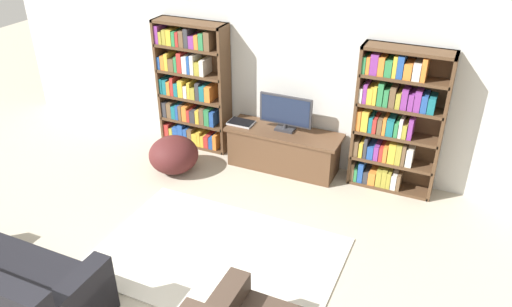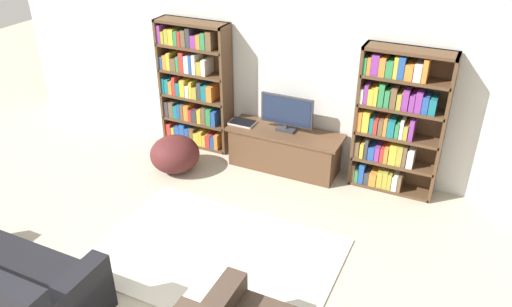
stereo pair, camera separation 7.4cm
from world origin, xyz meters
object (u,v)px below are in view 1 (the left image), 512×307
Objects in this scene: tv_stand at (283,149)px; television at (286,112)px; bookshelf_right at (394,121)px; beanbag_ottoman at (174,155)px; bookshelf_left at (192,87)px; laptop at (241,123)px.

television is (0.00, 0.04, 0.51)m from tv_stand.
television is at bearing -176.08° from bookshelf_right.
bookshelf_left is at bearing 100.60° from beanbag_ottoman.
tv_stand is at bearing 2.16° from laptop.
bookshelf_right is 5.30× the size of laptop.
bookshelf_left is 1.51m from tv_stand.
television is at bearing 5.91° from laptop.
bookshelf_left is 5.30× the size of laptop.
beanbag_ottoman is (0.14, -0.77, -0.61)m from bookshelf_left.
bookshelf_right reaches higher than beanbag_ottoman.
television is (1.39, -0.09, -0.07)m from bookshelf_left.
laptop is at bearing 43.51° from beanbag_ottoman.
television is (-1.30, -0.09, -0.10)m from bookshelf_right.
bookshelf_left and bookshelf_right have the same top height.
bookshelf_right is 2.77× the size of beanbag_ottoman.
tv_stand is (-1.30, -0.13, -0.61)m from bookshelf_right.
laptop is (-0.59, -0.06, -0.23)m from television.
television is at bearing 90.00° from tv_stand.
tv_stand is 1.40m from beanbag_ottoman.
bookshelf_left is 1.39m from television.
bookshelf_right is at bearing 5.61° from tv_stand.
television is at bearing -3.58° from bookshelf_left.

